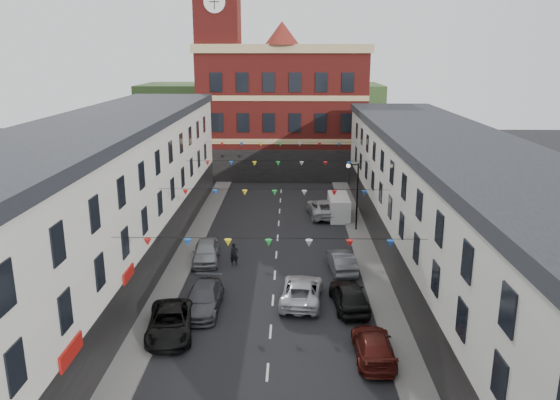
# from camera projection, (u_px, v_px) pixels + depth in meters

# --- Properties ---
(ground) EXTENTS (160.00, 160.00, 0.00)m
(ground) POSITION_uv_depth(u_px,v_px,m) (273.00, 300.00, 34.25)
(ground) COLOR black
(ground) RESTS_ON ground
(pavement_left) EXTENTS (1.80, 64.00, 0.15)m
(pavement_left) POSITION_uv_depth(u_px,v_px,m) (170.00, 285.00, 36.29)
(pavement_left) COLOR #605E5B
(pavement_left) RESTS_ON ground
(pavement_right) EXTENTS (1.80, 64.00, 0.15)m
(pavement_right) POSITION_uv_depth(u_px,v_px,m) (378.00, 287.00, 36.02)
(pavement_right) COLOR #605E5B
(pavement_right) RESTS_ON ground
(terrace_left) EXTENTS (8.40, 56.00, 10.70)m
(terrace_left) POSITION_uv_depth(u_px,v_px,m) (85.00, 213.00, 34.05)
(terrace_left) COLOR beige
(terrace_left) RESTS_ON ground
(terrace_right) EXTENTS (8.40, 56.00, 9.70)m
(terrace_right) POSITION_uv_depth(u_px,v_px,m) (463.00, 223.00, 33.72)
(terrace_right) COLOR beige
(terrace_right) RESTS_ON ground
(civic_building) EXTENTS (20.60, 13.30, 18.50)m
(civic_building) POSITION_uv_depth(u_px,v_px,m) (283.00, 109.00, 68.75)
(civic_building) COLOR maroon
(civic_building) RESTS_ON ground
(clock_tower) EXTENTS (5.60, 5.60, 30.00)m
(clock_tower) POSITION_uv_depth(u_px,v_px,m) (219.00, 54.00, 64.28)
(clock_tower) COLOR maroon
(clock_tower) RESTS_ON ground
(distant_hill) EXTENTS (40.00, 14.00, 10.00)m
(distant_hill) POSITION_uv_depth(u_px,v_px,m) (261.00, 114.00, 92.87)
(distant_hill) COLOR #334F24
(distant_hill) RESTS_ON ground
(street_lamp) EXTENTS (1.10, 0.36, 6.00)m
(street_lamp) POSITION_uv_depth(u_px,v_px,m) (355.00, 187.00, 46.61)
(street_lamp) COLOR black
(street_lamp) RESTS_ON ground
(car_left_c) EXTENTS (3.04, 5.47, 1.45)m
(car_left_c) POSITION_uv_depth(u_px,v_px,m) (170.00, 322.00, 29.93)
(car_left_c) COLOR black
(car_left_c) RESTS_ON ground
(car_left_d) EXTENTS (2.13, 5.13, 1.48)m
(car_left_d) POSITION_uv_depth(u_px,v_px,m) (203.00, 299.00, 32.76)
(car_left_d) COLOR #46484E
(car_left_d) RESTS_ON ground
(car_left_e) EXTENTS (2.22, 4.76, 1.58)m
(car_left_e) POSITION_uv_depth(u_px,v_px,m) (206.00, 252.00, 40.41)
(car_left_e) COLOR gray
(car_left_e) RESTS_ON ground
(car_right_c) EXTENTS (1.94, 4.74, 1.37)m
(car_right_c) POSITION_uv_depth(u_px,v_px,m) (373.00, 346.00, 27.59)
(car_right_c) COLOR #4D140F
(car_right_c) RESTS_ON ground
(car_right_d) EXTENTS (2.37, 4.93, 1.62)m
(car_right_d) POSITION_uv_depth(u_px,v_px,m) (349.00, 295.00, 33.04)
(car_right_d) COLOR black
(car_right_d) RESTS_ON ground
(car_right_e) EXTENTS (2.02, 4.66, 1.49)m
(car_right_e) POSITION_uv_depth(u_px,v_px,m) (341.00, 261.00, 38.68)
(car_right_e) COLOR #55575D
(car_right_e) RESTS_ON ground
(car_right_f) EXTENTS (3.24, 6.00, 1.60)m
(car_right_f) POSITION_uv_depth(u_px,v_px,m) (323.00, 208.00, 51.76)
(car_right_f) COLOR #A3A4A7
(car_right_f) RESTS_ON ground
(moving_car) EXTENTS (2.92, 5.48, 1.46)m
(moving_car) POSITION_uv_depth(u_px,v_px,m) (302.00, 291.00, 33.89)
(moving_car) COLOR silver
(moving_car) RESTS_ON ground
(white_van) EXTENTS (1.82, 4.69, 2.07)m
(white_van) POSITION_uv_depth(u_px,v_px,m) (339.00, 207.00, 51.24)
(white_van) COLOR silver
(white_van) RESTS_ON ground
(pedestrian) EXTENTS (0.73, 0.60, 1.73)m
(pedestrian) POSITION_uv_depth(u_px,v_px,m) (234.00, 255.00, 39.59)
(pedestrian) COLOR black
(pedestrian) RESTS_ON ground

